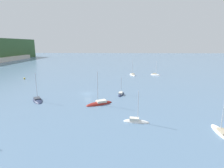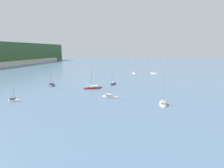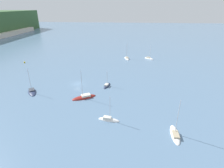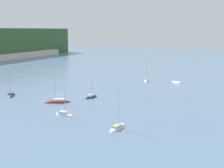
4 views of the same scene
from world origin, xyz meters
name	(u,v)px [view 4 (image 4 of 4)]	position (x,y,z in m)	size (l,w,h in m)	color
ground_plane	(61,94)	(0.00, 0.00, 0.00)	(600.00, 600.00, 0.00)	slate
sailboat_0	(57,102)	(-11.93, -5.94, 0.11)	(6.88, 9.11, 11.36)	maroon
sailboat_1	(91,97)	(-1.07, -12.93, 0.10)	(6.39, 3.18, 7.30)	#232D4C
sailboat_2	(64,115)	(-24.62, -16.37, 0.13)	(2.73, 6.56, 8.57)	white
sailboat_4	(146,81)	(41.04, -20.46, 0.09)	(7.29, 4.17, 10.71)	white
sailboat_5	(11,95)	(-9.29, 15.41, 0.09)	(8.49, 6.99, 10.12)	#232D4C
sailboat_6	(177,83)	(41.81, -34.45, 0.09)	(5.77, 6.17, 9.43)	white
sailboat_7	(118,128)	(-29.40, -34.26, 0.10)	(7.98, 2.45, 10.75)	white
mooring_buoy_0	(22,77)	(26.48, 39.19, 0.43)	(0.86, 0.86, 0.86)	yellow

